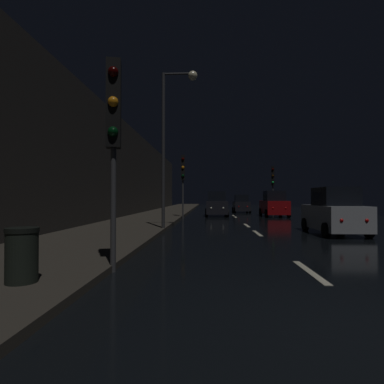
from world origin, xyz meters
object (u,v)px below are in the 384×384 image
at_px(trash_bin_curbside, 22,255).
at_px(car_parked_right_near, 334,213).
at_px(traffic_light_far_right, 273,179).
at_px(streetlamp_overhead, 173,126).
at_px(traffic_light_far_left, 183,172).
at_px(traffic_light_near_left, 114,119).
at_px(car_parked_right_far, 274,205).
at_px(car_approaching_headlights, 217,205).
at_px(car_distant_taillights, 241,204).

distance_m(trash_bin_curbside, car_parked_right_near, 12.48).
height_order(traffic_light_far_right, streetlamp_overhead, streetlamp_overhead).
xyz_separation_m(traffic_light_far_right, traffic_light_far_left, (-8.21, -7.39, 0.14)).
distance_m(traffic_light_near_left, streetlamp_overhead, 8.52).
bearing_deg(car_parked_right_far, car_parked_right_near, -180.00).
xyz_separation_m(traffic_light_near_left, streetlamp_overhead, (0.34, 8.34, 1.71)).
bearing_deg(traffic_light_far_right, car_parked_right_far, -0.52).
height_order(traffic_light_far_right, traffic_light_far_left, traffic_light_far_left).
height_order(trash_bin_curbside, car_approaching_headlights, car_approaching_headlights).
bearing_deg(traffic_light_far_left, trash_bin_curbside, -8.67).
relative_size(traffic_light_far_right, car_parked_right_far, 1.09).
relative_size(car_parked_right_near, car_parked_right_far, 0.95).
bearing_deg(car_distant_taillights, streetlamp_overhead, 164.86).
height_order(traffic_light_far_left, car_distant_taillights, traffic_light_far_left).
distance_m(streetlamp_overhead, trash_bin_curbside, 10.83).
height_order(traffic_light_near_left, streetlamp_overhead, streetlamp_overhead).
relative_size(streetlamp_overhead, car_approaching_headlights, 1.83).
height_order(traffic_light_near_left, car_parked_right_far, traffic_light_near_left).
xyz_separation_m(traffic_light_far_right, traffic_light_near_left, (-8.31, -24.87, -0.06)).
bearing_deg(car_parked_right_near, streetlamp_overhead, 83.63).
bearing_deg(car_parked_right_near, car_distant_taillights, 5.81).
height_order(car_parked_right_near, car_distant_taillights, car_parked_right_near).
xyz_separation_m(streetlamp_overhead, car_parked_right_near, (7.17, -0.80, -4.07)).
xyz_separation_m(traffic_light_far_right, car_approaching_headlights, (-5.58, -4.03, -2.39)).
xyz_separation_m(traffic_light_near_left, car_distant_taillights, (5.49, 27.39, -2.43)).
bearing_deg(car_parked_right_far, trash_bin_curbside, 158.45).
height_order(car_approaching_headlights, car_parked_right_far, car_parked_right_far).
height_order(traffic_light_near_left, car_parked_right_near, traffic_light_near_left).
relative_size(streetlamp_overhead, car_parked_right_near, 1.89).
bearing_deg(car_distant_taillights, trash_bin_curbside, 167.07).
bearing_deg(traffic_light_far_left, traffic_light_near_left, -5.27).
relative_size(traffic_light_far_left, streetlamp_overhead, 0.63).
xyz_separation_m(traffic_light_far_right, car_parked_right_near, (-0.80, -17.33, -2.42)).
bearing_deg(traffic_light_far_right, traffic_light_near_left, -8.84).
bearing_deg(traffic_light_far_left, car_parked_right_near, 31.75).
height_order(trash_bin_curbside, car_parked_right_far, car_parked_right_far).
xyz_separation_m(trash_bin_curbside, car_approaching_headlights, (3.86, 22.30, 0.34)).
distance_m(traffic_light_far_right, trash_bin_curbside, 28.10).
relative_size(car_approaching_headlights, car_parked_right_far, 0.98).
bearing_deg(car_parked_right_far, streetlamp_overhead, 149.30).
xyz_separation_m(car_parked_right_near, car_parked_right_far, (-0.00, 12.88, 0.05)).
distance_m(traffic_light_near_left, car_approaching_headlights, 21.15).
distance_m(traffic_light_far_right, traffic_light_near_left, 26.22).
bearing_deg(car_parked_right_near, trash_bin_curbside, 136.16).
height_order(car_approaching_headlights, car_parked_right_near, car_approaching_headlights).
bearing_deg(trash_bin_curbside, traffic_light_far_right, 70.28).
distance_m(traffic_light_far_left, streetlamp_overhead, 9.27).
relative_size(traffic_light_near_left, car_distant_taillights, 1.22).
distance_m(traffic_light_far_left, car_parked_right_near, 12.66).
xyz_separation_m(car_approaching_headlights, car_parked_right_far, (4.78, -0.42, 0.02)).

